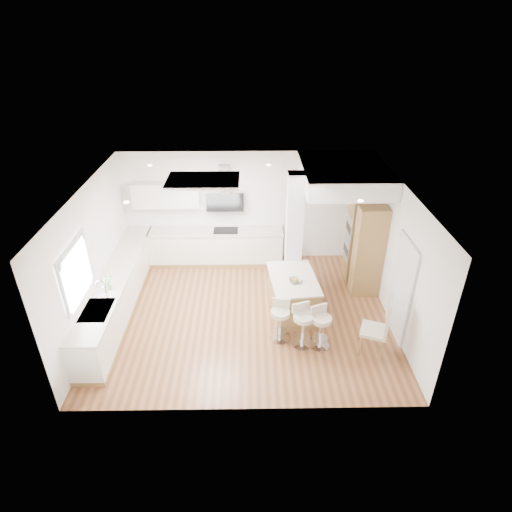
{
  "coord_description": "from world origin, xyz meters",
  "views": [
    {
      "loc": [
        0.1,
        -7.29,
        5.59
      ],
      "look_at": [
        0.22,
        0.4,
        1.2
      ],
      "focal_mm": 30.0,
      "sensor_mm": 36.0,
      "label": 1
    }
  ],
  "objects_px": {
    "peninsula": "(292,295)",
    "bar_stool_a": "(280,319)",
    "bar_stool_c": "(321,325)",
    "dining_chair": "(381,325)",
    "bar_stool_b": "(303,323)"
  },
  "relations": [
    {
      "from": "peninsula",
      "to": "bar_stool_a",
      "type": "relative_size",
      "value": 1.73
    },
    {
      "from": "peninsula",
      "to": "bar_stool_a",
      "type": "xyz_separation_m",
      "value": [
        -0.32,
        -0.87,
        0.05
      ]
    },
    {
      "from": "bar_stool_a",
      "to": "dining_chair",
      "type": "bearing_deg",
      "value": -2.77
    },
    {
      "from": "bar_stool_a",
      "to": "dining_chair",
      "type": "relative_size",
      "value": 0.71
    },
    {
      "from": "bar_stool_a",
      "to": "dining_chair",
      "type": "distance_m",
      "value": 1.86
    },
    {
      "from": "bar_stool_b",
      "to": "dining_chair",
      "type": "distance_m",
      "value": 1.42
    },
    {
      "from": "bar_stool_c",
      "to": "dining_chair",
      "type": "height_order",
      "value": "dining_chair"
    },
    {
      "from": "bar_stool_b",
      "to": "bar_stool_c",
      "type": "relative_size",
      "value": 1.02
    },
    {
      "from": "peninsula",
      "to": "bar_stool_c",
      "type": "xyz_separation_m",
      "value": [
        0.43,
        -1.08,
        0.06
      ]
    },
    {
      "from": "bar_stool_a",
      "to": "dining_chair",
      "type": "height_order",
      "value": "dining_chair"
    },
    {
      "from": "peninsula",
      "to": "bar_stool_a",
      "type": "bearing_deg",
      "value": -115.79
    },
    {
      "from": "peninsula",
      "to": "bar_stool_b",
      "type": "relative_size",
      "value": 1.68
    },
    {
      "from": "bar_stool_a",
      "to": "bar_stool_b",
      "type": "distance_m",
      "value": 0.45
    },
    {
      "from": "bar_stool_c",
      "to": "dining_chair",
      "type": "xyz_separation_m",
      "value": [
        1.06,
        -0.22,
        0.16
      ]
    },
    {
      "from": "bar_stool_b",
      "to": "dining_chair",
      "type": "height_order",
      "value": "dining_chair"
    }
  ]
}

